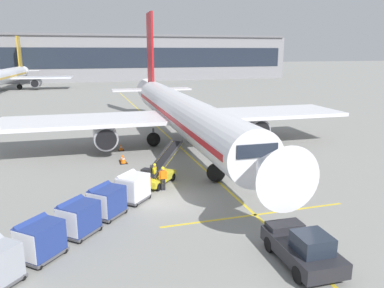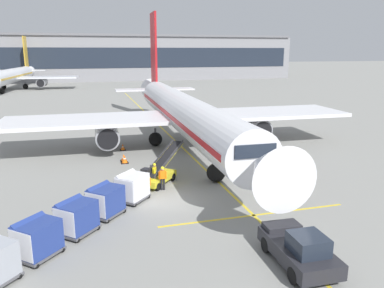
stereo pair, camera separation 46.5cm
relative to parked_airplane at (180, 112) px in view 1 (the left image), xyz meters
The scene contains 18 objects.
ground_plane 15.25m from the parked_airplane, 107.15° to the right, with size 600.00×600.00×0.00m, color gray.
parked_airplane is the anchor object (origin of this frame).
belt_loader 11.73m from the parked_airplane, 113.56° to the right, with size 4.46×4.98×2.63m.
baggage_cart_lead 15.33m from the parked_airplane, 117.16° to the right, with size 2.53×2.56×1.91m.
baggage_cart_second 17.87m from the parked_airplane, 119.57° to the right, with size 2.53×2.56×1.91m.
baggage_cart_third 20.33m from the parked_airplane, 120.92° to the right, with size 2.53×2.56×1.91m.
baggage_cart_fourth 22.95m from the parked_airplane, 122.20° to the right, with size 2.53×2.56×1.91m.
pushback_tug 23.54m from the parked_airplane, 91.18° to the right, with size 2.22×4.46×1.83m.
ground_crew_by_loader 12.38m from the parked_airplane, 114.08° to the right, with size 0.35×0.55×1.74m.
ground_crew_by_carts 13.10m from the parked_airplane, 110.72° to the right, with size 0.57×0.27×1.74m.
ground_crew_marshaller 14.68m from the parked_airplane, 113.80° to the right, with size 0.50×0.40×1.74m.
safety_cone_engine_keepout 8.51m from the parked_airplane, 145.00° to the right, with size 0.65×0.65×0.74m.
safety_cone_wingtip 8.21m from the parked_airplane, 149.16° to the right, with size 0.57×0.57×0.65m.
safety_cone_nose_mark 6.96m from the parked_airplane, behind, with size 0.56×0.56×0.64m.
apron_guidance_line_lead_in 3.69m from the parked_airplane, 99.13° to the right, with size 0.20×110.00×0.01m.
apron_guidance_line_stop_bar 18.13m from the parked_airplane, 90.08° to the right, with size 12.00×0.20×0.01m.
terminal_building 101.04m from the parked_airplane, 96.36° to the left, with size 149.17×21.59×14.97m.
distant_airplane 74.62m from the parked_airplane, 110.95° to the left, with size 32.32×41.40×13.89m.
Camera 1 is at (-5.62, -22.97, 9.65)m, focal length 35.65 mm.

